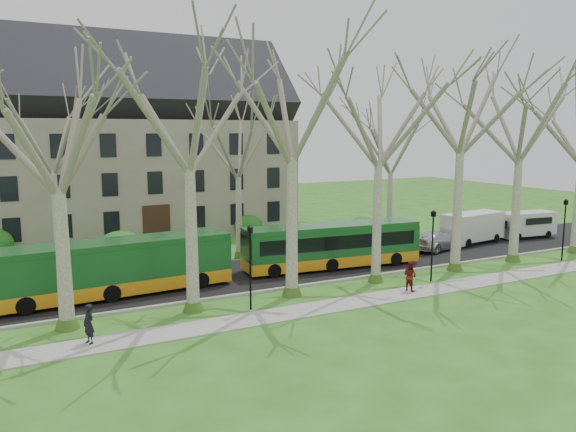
% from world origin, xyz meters
% --- Properties ---
extents(ground, '(120.00, 120.00, 0.00)m').
position_xyz_m(ground, '(0.00, 0.00, 0.00)').
color(ground, '#315E1B').
rests_on(ground, ground).
extents(sidewalk, '(70.00, 2.00, 0.06)m').
position_xyz_m(sidewalk, '(0.00, -2.50, 0.03)').
color(sidewalk, gray).
rests_on(sidewalk, ground).
extents(road, '(80.00, 8.00, 0.06)m').
position_xyz_m(road, '(0.00, 5.50, 0.03)').
color(road, black).
rests_on(road, ground).
extents(curb, '(80.00, 0.25, 0.14)m').
position_xyz_m(curb, '(0.00, 1.50, 0.07)').
color(curb, '#A5A39E').
rests_on(curb, ground).
extents(building, '(26.50, 12.20, 16.00)m').
position_xyz_m(building, '(-6.00, 24.00, 8.07)').
color(building, slate).
rests_on(building, ground).
extents(tree_row_verge, '(49.00, 7.00, 14.00)m').
position_xyz_m(tree_row_verge, '(0.00, 0.30, 7.00)').
color(tree_row_verge, gray).
rests_on(tree_row_verge, ground).
extents(tree_row_far, '(33.00, 7.00, 12.00)m').
position_xyz_m(tree_row_far, '(-1.33, 11.00, 6.00)').
color(tree_row_far, gray).
rests_on(tree_row_far, ground).
extents(lamp_row, '(36.22, 0.22, 4.30)m').
position_xyz_m(lamp_row, '(-0.00, -1.00, 2.57)').
color(lamp_row, black).
rests_on(lamp_row, ground).
extents(hedges, '(30.60, 8.60, 2.00)m').
position_xyz_m(hedges, '(-4.67, 14.00, 1.00)').
color(hedges, '#164B15').
rests_on(hedges, ground).
extents(bus_lead, '(12.85, 3.48, 3.18)m').
position_xyz_m(bus_lead, '(-11.59, 4.64, 1.65)').
color(bus_lead, '#175121').
rests_on(bus_lead, road).
extents(bus_follow, '(12.21, 3.67, 3.01)m').
position_xyz_m(bus_follow, '(2.39, 4.62, 1.56)').
color(bus_follow, '#175121').
rests_on(bus_follow, road).
extents(sedan, '(5.37, 3.08, 1.47)m').
position_xyz_m(sedan, '(12.59, 5.66, 0.79)').
color(sedan, '#B9B9BE').
rests_on(sedan, road).
extents(van_a, '(5.90, 2.82, 2.47)m').
position_xyz_m(van_a, '(16.86, 6.39, 1.30)').
color(van_a, silver).
rests_on(van_a, road).
extents(van_b, '(5.22, 2.37, 2.20)m').
position_xyz_m(van_b, '(22.66, 6.00, 1.16)').
color(van_b, silver).
rests_on(van_b, road).
extents(pedestrian_a, '(0.62, 0.74, 1.73)m').
position_xyz_m(pedestrian_a, '(-14.08, -2.23, 0.92)').
color(pedestrian_a, black).
rests_on(pedestrian_a, sidewalk).
extents(pedestrian_b, '(0.82, 0.96, 1.72)m').
position_xyz_m(pedestrian_b, '(3.39, -2.16, 0.92)').
color(pedestrian_b, maroon).
rests_on(pedestrian_b, sidewalk).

